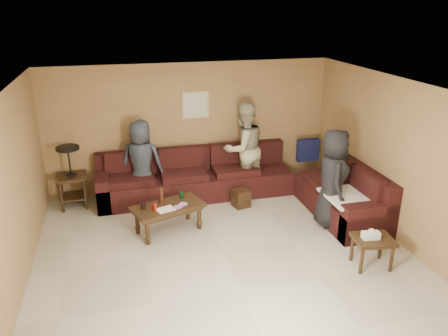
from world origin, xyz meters
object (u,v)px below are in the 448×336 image
(side_table_right, at_px, (373,242))
(person_left, at_px, (142,162))
(coffee_table, at_px, (168,209))
(end_table_left, at_px, (71,176))
(person_middle, at_px, (244,149))
(sectional_sofa, at_px, (245,187))
(waste_bin, at_px, (241,198))
(person_right, at_px, (333,178))

(side_table_right, bearing_deg, person_left, 134.69)
(coffee_table, distance_m, person_left, 1.36)
(end_table_left, height_order, person_middle, person_middle)
(end_table_left, relative_size, side_table_right, 1.93)
(person_left, bearing_deg, sectional_sofa, -178.41)
(sectional_sofa, xyz_separation_m, waste_bin, (-0.11, -0.13, -0.16))
(person_left, relative_size, person_right, 0.95)
(person_left, height_order, person_middle, person_middle)
(end_table_left, bearing_deg, person_left, -4.38)
(side_table_right, distance_m, person_right, 1.38)
(end_table_left, bearing_deg, waste_bin, -14.47)
(coffee_table, bearing_deg, end_table_left, 138.85)
(sectional_sofa, height_order, side_table_right, sectional_sofa)
(waste_bin, xyz_separation_m, person_middle, (0.23, 0.64, 0.74))
(side_table_right, height_order, waste_bin, side_table_right)
(end_table_left, bearing_deg, side_table_right, -36.18)
(coffee_table, bearing_deg, person_right, -8.85)
(end_table_left, xyz_separation_m, waste_bin, (2.97, -0.77, -0.44))
(side_table_right, bearing_deg, waste_bin, 118.23)
(sectional_sofa, xyz_separation_m, coffee_table, (-1.52, -0.73, 0.07))
(waste_bin, bearing_deg, coffee_table, -157.09)
(sectional_sofa, xyz_separation_m, person_left, (-1.82, 0.54, 0.46))
(side_table_right, relative_size, waste_bin, 1.82)
(person_left, relative_size, person_middle, 0.88)
(side_table_right, height_order, person_middle, person_middle)
(sectional_sofa, distance_m, person_middle, 0.77)
(side_table_right, bearing_deg, coffee_table, 147.07)
(waste_bin, bearing_deg, side_table_right, -61.77)
(coffee_table, relative_size, person_middle, 0.69)
(sectional_sofa, height_order, coffee_table, sectional_sofa)
(end_table_left, height_order, waste_bin, end_table_left)
(sectional_sofa, distance_m, person_left, 1.95)
(side_table_right, xyz_separation_m, waste_bin, (-1.24, 2.32, -0.23))
(waste_bin, distance_m, person_middle, 1.00)
(coffee_table, distance_m, end_table_left, 2.08)
(sectional_sofa, distance_m, person_right, 1.70)
(end_table_left, relative_size, waste_bin, 3.51)
(end_table_left, height_order, person_left, person_left)
(coffee_table, xyz_separation_m, waste_bin, (1.41, 0.60, -0.23))
(coffee_table, relative_size, person_left, 0.79)
(person_right, bearing_deg, side_table_right, -165.76)
(sectional_sofa, bearing_deg, coffee_table, -154.39)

